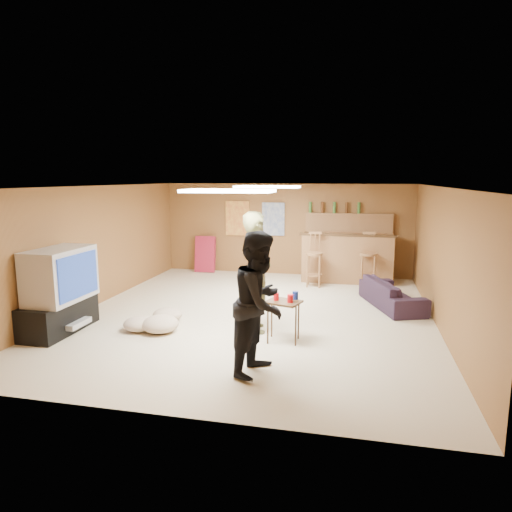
% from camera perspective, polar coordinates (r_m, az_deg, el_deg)
% --- Properties ---
extents(ground, '(7.00, 7.00, 0.00)m').
position_cam_1_polar(ground, '(7.96, -0.32, -7.35)').
color(ground, beige).
rests_on(ground, ground).
extents(ceiling, '(6.00, 7.00, 0.02)m').
position_cam_1_polar(ceiling, '(7.61, -0.33, 8.68)').
color(ceiling, silver).
rests_on(ceiling, ground).
extents(wall_back, '(6.00, 0.02, 2.20)m').
position_cam_1_polar(wall_back, '(11.12, 3.73, 3.33)').
color(wall_back, brown).
rests_on(wall_back, ground).
extents(wall_front, '(6.00, 0.02, 2.20)m').
position_cam_1_polar(wall_front, '(4.45, -10.54, -6.66)').
color(wall_front, brown).
rests_on(wall_front, ground).
extents(wall_left, '(0.02, 7.00, 2.20)m').
position_cam_1_polar(wall_left, '(8.87, -19.57, 1.14)').
color(wall_left, brown).
rests_on(wall_left, ground).
extents(wall_right, '(0.02, 7.00, 2.20)m').
position_cam_1_polar(wall_right, '(7.63, 22.20, -0.35)').
color(wall_right, brown).
rests_on(wall_right, ground).
extents(tv_stand, '(0.55, 1.30, 0.50)m').
position_cam_1_polar(tv_stand, '(7.68, -23.38, -6.88)').
color(tv_stand, black).
rests_on(tv_stand, ground).
extents(dvd_box, '(0.35, 0.50, 0.08)m').
position_cam_1_polar(dvd_box, '(7.58, -21.97, -7.78)').
color(dvd_box, '#B2B2B7').
rests_on(dvd_box, tv_stand).
extents(tv_body, '(0.60, 1.10, 0.80)m').
position_cam_1_polar(tv_body, '(7.49, -23.28, -2.16)').
color(tv_body, '#B2B2B7').
rests_on(tv_body, tv_stand).
extents(tv_screen, '(0.02, 0.95, 0.65)m').
position_cam_1_polar(tv_screen, '(7.31, -21.31, -2.30)').
color(tv_screen, navy).
rests_on(tv_screen, tv_body).
extents(bar_counter, '(2.00, 0.60, 1.10)m').
position_cam_1_polar(bar_counter, '(10.52, 11.32, -0.23)').
color(bar_counter, brown).
rests_on(bar_counter, ground).
extents(bar_lip, '(2.10, 0.12, 0.05)m').
position_cam_1_polar(bar_lip, '(10.20, 11.38, 2.57)').
color(bar_lip, '#392412').
rests_on(bar_lip, bar_counter).
extents(bar_shelf, '(2.00, 0.18, 0.05)m').
position_cam_1_polar(bar_shelf, '(10.85, 11.55, 5.12)').
color(bar_shelf, brown).
rests_on(bar_shelf, bar_backing).
extents(bar_backing, '(2.00, 0.14, 0.60)m').
position_cam_1_polar(bar_backing, '(10.90, 11.49, 3.56)').
color(bar_backing, brown).
rests_on(bar_backing, bar_counter).
extents(poster_left, '(0.60, 0.03, 0.85)m').
position_cam_1_polar(poster_left, '(11.30, -2.33, 4.72)').
color(poster_left, '#BF3F26').
rests_on(poster_left, wall_back).
extents(poster_right, '(0.55, 0.03, 0.80)m').
position_cam_1_polar(poster_right, '(11.10, 2.17, 4.64)').
color(poster_right, '#334C99').
rests_on(poster_right, wall_back).
extents(folding_chair_stack, '(0.50, 0.26, 0.91)m').
position_cam_1_polar(folding_chair_stack, '(11.50, -6.36, 0.23)').
color(folding_chair_stack, '#A41E38').
rests_on(folding_chair_stack, ground).
extents(ceiling_panel_front, '(1.20, 0.60, 0.04)m').
position_cam_1_polar(ceiling_panel_front, '(6.16, -3.49, 8.13)').
color(ceiling_panel_front, white).
rests_on(ceiling_panel_front, ceiling).
extents(ceiling_panel_back, '(1.20, 0.60, 0.04)m').
position_cam_1_polar(ceiling_panel_back, '(8.79, 1.44, 8.63)').
color(ceiling_panel_back, white).
rests_on(ceiling_panel_back, ceiling).
extents(person_olive, '(0.65, 0.78, 1.85)m').
position_cam_1_polar(person_olive, '(6.96, 0.03, -2.00)').
color(person_olive, brown).
rests_on(person_olive, ground).
extents(person_black, '(0.83, 0.97, 1.73)m').
position_cam_1_polar(person_black, '(5.48, 0.51, -5.87)').
color(person_black, black).
rests_on(person_black, ground).
extents(sofa, '(1.19, 1.80, 0.49)m').
position_cam_1_polar(sofa, '(8.75, 16.63, -4.52)').
color(sofa, black).
rests_on(sofa, ground).
extents(tray_table, '(0.55, 0.49, 0.60)m').
position_cam_1_polar(tray_table, '(6.65, 3.44, -8.14)').
color(tray_table, '#392412').
rests_on(tray_table, ground).
extents(cup_red_near, '(0.09, 0.09, 0.11)m').
position_cam_1_polar(cup_red_near, '(6.59, 2.55, -5.08)').
color(cup_red_near, red).
rests_on(cup_red_near, tray_table).
extents(cup_red_far, '(0.09, 0.09, 0.12)m').
position_cam_1_polar(cup_red_far, '(6.48, 4.30, -5.31)').
color(cup_red_far, red).
rests_on(cup_red_far, tray_table).
extents(cup_blue, '(0.11, 0.11, 0.12)m').
position_cam_1_polar(cup_blue, '(6.65, 4.94, -4.93)').
color(cup_blue, navy).
rests_on(cup_blue, tray_table).
extents(bar_stool_left, '(0.42, 0.42, 1.08)m').
position_cam_1_polar(bar_stool_left, '(9.96, 7.27, -0.73)').
color(bar_stool_left, brown).
rests_on(bar_stool_left, ground).
extents(bar_stool_right, '(0.47, 0.47, 1.18)m').
position_cam_1_polar(bar_stool_right, '(10.09, 13.87, -0.53)').
color(bar_stool_right, brown).
rests_on(bar_stool_right, ground).
extents(cushion_near_tv, '(0.74, 0.74, 0.26)m').
position_cam_1_polar(cushion_near_tv, '(7.23, -11.89, -8.31)').
color(cushion_near_tv, tan).
rests_on(cushion_near_tv, ground).
extents(cushion_mid, '(0.51, 0.51, 0.22)m').
position_cam_1_polar(cushion_mid, '(7.74, -11.03, -7.19)').
color(cushion_mid, tan).
rests_on(cushion_mid, ground).
extents(cushion_far, '(0.54, 0.54, 0.22)m').
position_cam_1_polar(cushion_far, '(7.37, -14.39, -8.20)').
color(cushion_far, tan).
rests_on(cushion_far, ground).
extents(bottle_row, '(1.20, 0.08, 0.26)m').
position_cam_1_polar(bottle_row, '(10.83, 9.76, 5.99)').
color(bottle_row, '#3F7233').
rests_on(bottle_row, bar_shelf).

